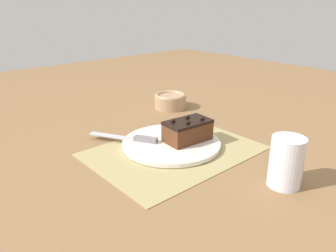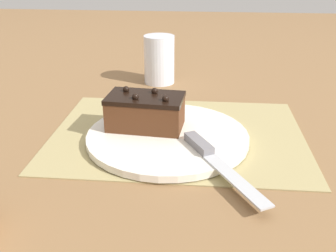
{
  "view_description": "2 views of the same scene",
  "coord_description": "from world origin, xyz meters",
  "px_view_note": "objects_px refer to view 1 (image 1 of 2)",
  "views": [
    {
      "loc": [
        0.57,
        0.62,
        0.4
      ],
      "look_at": [
        -0.0,
        -0.03,
        0.07
      ],
      "focal_mm": 35.0,
      "sensor_mm": 36.0,
      "label": 1
    },
    {
      "loc": [
        0.04,
        -0.65,
        0.32
      ],
      "look_at": [
        -0.02,
        -0.03,
        0.03
      ],
      "focal_mm": 42.0,
      "sensor_mm": 36.0,
      "label": 2
    }
  ],
  "objects_px": {
    "serving_knife": "(134,138)",
    "cake_plate": "(171,143)",
    "chocolate_cake": "(188,130)",
    "drinking_glass": "(286,162)",
    "small_bowl": "(170,100)"
  },
  "relations": [
    {
      "from": "serving_knife",
      "to": "cake_plate",
      "type": "bearing_deg",
      "value": -76.89
    },
    {
      "from": "chocolate_cake",
      "to": "drinking_glass",
      "type": "distance_m",
      "value": 0.31
    },
    {
      "from": "cake_plate",
      "to": "chocolate_cake",
      "type": "distance_m",
      "value": 0.06
    },
    {
      "from": "serving_knife",
      "to": "small_bowl",
      "type": "distance_m",
      "value": 0.37
    },
    {
      "from": "cake_plate",
      "to": "serving_knife",
      "type": "distance_m",
      "value": 0.11
    },
    {
      "from": "cake_plate",
      "to": "small_bowl",
      "type": "relative_size",
      "value": 2.3
    },
    {
      "from": "cake_plate",
      "to": "drinking_glass",
      "type": "bearing_deg",
      "value": 98.87
    },
    {
      "from": "chocolate_cake",
      "to": "serving_knife",
      "type": "distance_m",
      "value": 0.16
    },
    {
      "from": "cake_plate",
      "to": "serving_knife",
      "type": "height_order",
      "value": "serving_knife"
    },
    {
      "from": "chocolate_cake",
      "to": "small_bowl",
      "type": "height_order",
      "value": "chocolate_cake"
    },
    {
      "from": "cake_plate",
      "to": "chocolate_cake",
      "type": "xyz_separation_m",
      "value": [
        -0.04,
        0.02,
        0.04
      ]
    },
    {
      "from": "chocolate_cake",
      "to": "drinking_glass",
      "type": "relative_size",
      "value": 1.19
    },
    {
      "from": "cake_plate",
      "to": "small_bowl",
      "type": "height_order",
      "value": "small_bowl"
    },
    {
      "from": "drinking_glass",
      "to": "small_bowl",
      "type": "bearing_deg",
      "value": -107.54
    },
    {
      "from": "serving_knife",
      "to": "small_bowl",
      "type": "bearing_deg",
      "value": 2.27
    }
  ]
}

